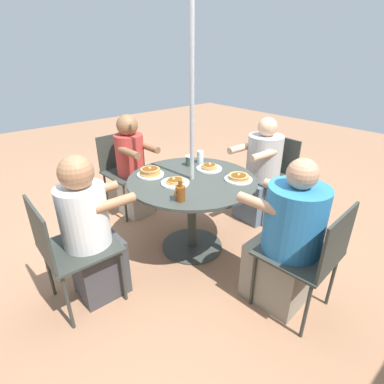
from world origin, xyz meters
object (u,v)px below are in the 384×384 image
(patio_table, at_px, (192,193))
(patio_chair_west, at_px, (311,253))
(patio_chair_east, at_px, (124,167))
(patio_chair_south, at_px, (67,246))
(pancake_plate_b, at_px, (238,178))
(coffee_cup, at_px, (190,161))
(patio_chair_north, at_px, (271,170))
(syrup_bottle, at_px, (180,193))
(pancake_plate_a, at_px, (150,172))
(diner_west, at_px, (286,243))
(drinking_glass_a, at_px, (200,157))
(pancake_plate_d, at_px, (209,168))
(diner_east, at_px, (133,170))
(pancake_plate_c, at_px, (175,182))
(diner_south, at_px, (91,236))
(diner_north, at_px, (261,175))

(patio_table, height_order, patio_chair_west, patio_chair_west)
(patio_chair_east, relative_size, patio_chair_south, 1.00)
(patio_chair_south, bearing_deg, pancake_plate_b, 78.87)
(coffee_cup, bearing_deg, patio_chair_north, 161.13)
(patio_chair_east, xyz_separation_m, syrup_bottle, (0.27, 1.37, 0.26))
(patio_table, height_order, pancake_plate_a, pancake_plate_a)
(pancake_plate_a, bearing_deg, diner_west, 103.45)
(coffee_cup, relative_size, drinking_glass_a, 0.82)
(pancake_plate_b, xyz_separation_m, pancake_plate_d, (0.02, -0.35, -0.00))
(patio_chair_east, height_order, diner_east, diner_east)
(pancake_plate_c, bearing_deg, patio_chair_east, -95.69)
(patio_chair_north, height_order, syrup_bottle, syrup_bottle)
(diner_south, bearing_deg, diner_west, 47.74)
(pancake_plate_a, bearing_deg, diner_east, -105.29)
(syrup_bottle, height_order, drinking_glass_a, syrup_bottle)
(diner_east, height_order, patio_chair_west, diner_east)
(syrup_bottle, relative_size, coffee_cup, 1.66)
(syrup_bottle, bearing_deg, pancake_plate_a, -100.78)
(patio_chair_west, bearing_deg, diner_north, 47.14)
(patio_chair_north, bearing_deg, diner_north, 90.00)
(patio_chair_north, height_order, pancake_plate_b, patio_chair_north)
(patio_chair_south, relative_size, syrup_bottle, 5.31)
(diner_east, bearing_deg, patio_table, 90.00)
(pancake_plate_b, height_order, drinking_glass_a, drinking_glass_a)
(patio_table, bearing_deg, drinking_glass_a, -142.06)
(diner_east, distance_m, pancake_plate_b, 1.28)
(coffee_cup, bearing_deg, diner_east, -69.77)
(pancake_plate_a, height_order, pancake_plate_b, pancake_plate_a)
(pancake_plate_d, bearing_deg, diner_north, 170.76)
(pancake_plate_b, bearing_deg, diner_south, -13.69)
(pancake_plate_c, xyz_separation_m, drinking_glass_a, (-0.50, -0.24, 0.04))
(patio_chair_east, height_order, patio_chair_west, same)
(diner_south, bearing_deg, pancake_plate_c, 90.74)
(patio_chair_south, height_order, diner_west, diner_west)
(diner_east, relative_size, pancake_plate_c, 4.73)
(diner_west, bearing_deg, patio_chair_south, 136.92)
(diner_east, bearing_deg, patio_chair_east, -90.00)
(pancake_plate_d, relative_size, coffee_cup, 2.42)
(patio_chair_north, height_order, diner_south, diner_south)
(diner_east, height_order, syrup_bottle, diner_east)
(patio_chair_west, relative_size, pancake_plate_b, 3.64)
(patio_chair_south, xyz_separation_m, pancake_plate_d, (-1.38, -0.04, 0.21))
(diner_west, bearing_deg, syrup_bottle, 116.49)
(patio_table, relative_size, pancake_plate_b, 4.72)
(patio_chair_east, height_order, syrup_bottle, syrup_bottle)
(diner_north, bearing_deg, pancake_plate_b, 112.75)
(diner_north, bearing_deg, diner_west, 138.39)
(patio_chair_east, distance_m, patio_chair_south, 1.52)
(diner_south, xyz_separation_m, pancake_plate_d, (-1.21, -0.05, 0.20))
(diner_east, bearing_deg, pancake_plate_b, 102.23)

